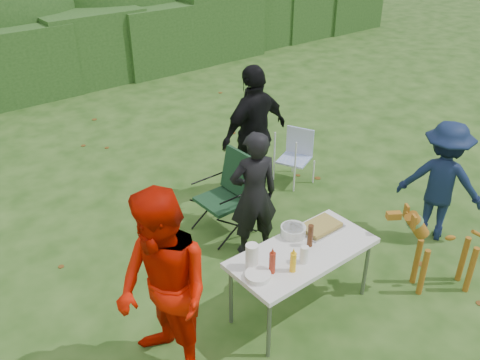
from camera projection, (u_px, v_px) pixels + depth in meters
ground at (271, 299)px, 5.42m from camera, size 80.00×80.00×0.00m
hedge_row at (13, 57)px, 10.43m from camera, size 22.00×1.40×1.70m
folding_table at (303, 255)px, 4.98m from camera, size 1.50×0.70×0.74m
person_cook at (254, 195)px, 5.78m from camera, size 0.66×0.54×1.57m
person_red_jacket at (164, 292)px, 4.15m from camera, size 0.72×0.91×1.86m
person_black_puffy at (255, 134)px, 6.84m from camera, size 1.15×0.54×1.90m
child at (441, 182)px, 6.09m from camera, size 0.95×1.14×1.53m
dog at (447, 250)px, 5.36m from camera, size 1.10×0.93×0.99m
camping_chair at (223, 196)px, 6.27m from camera, size 0.66×0.66×1.05m
lawn_chair at (294, 157)px, 7.45m from camera, size 0.63×0.63×0.80m
food_tray at (320, 228)px, 5.27m from camera, size 0.45×0.30×0.02m
focaccia_bread at (321, 226)px, 5.25m from camera, size 0.40×0.26×0.04m
mustard_bottle at (293, 262)px, 4.63m from camera, size 0.06×0.06×0.20m
ketchup_bottle at (272, 263)px, 4.61m from camera, size 0.06×0.06×0.22m
beer_bottle at (310, 236)px, 4.96m from camera, size 0.06×0.06×0.24m
paper_towel_roll at (252, 257)px, 4.66m from camera, size 0.12×0.12×0.26m
cup_stack at (304, 255)px, 4.75m from camera, size 0.08×0.08×0.18m
pasta_bowl at (293, 231)px, 5.15m from camera, size 0.26×0.26×0.10m
plate_stack at (258, 276)px, 4.58m from camera, size 0.24×0.24×0.05m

